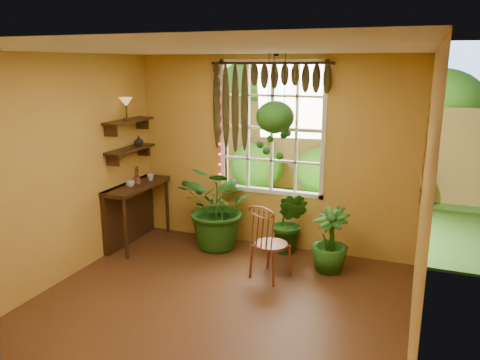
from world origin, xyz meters
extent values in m
plane|color=#562A18|center=(0.00, 0.00, 0.00)|extent=(4.50, 4.50, 0.00)
plane|color=white|center=(0.00, 0.00, 2.70)|extent=(4.50, 4.50, 0.00)
plane|color=gold|center=(0.00, 2.25, 1.35)|extent=(4.00, 0.00, 4.00)
plane|color=gold|center=(-2.00, 0.00, 1.35)|extent=(0.00, 4.50, 4.50)
plane|color=gold|center=(2.00, 0.00, 1.35)|extent=(0.00, 4.50, 4.50)
cube|color=white|center=(0.00, 2.28, 1.70)|extent=(1.52, 0.10, 1.86)
cube|color=white|center=(0.00, 2.31, 1.70)|extent=(1.38, 0.01, 1.78)
cylinder|color=#3A240F|center=(0.00, 2.17, 2.58)|extent=(1.70, 0.04, 0.04)
cube|color=#3A240F|center=(-1.80, 1.60, 0.87)|extent=(0.40, 1.20, 0.06)
cube|color=#3A240F|center=(-1.96, 1.60, 0.45)|extent=(0.08, 1.18, 0.90)
cylinder|color=#3A240F|center=(-1.64, 1.05, 0.43)|extent=(0.05, 0.05, 0.86)
cylinder|color=#3A240F|center=(-1.64, 2.15, 0.43)|extent=(0.05, 0.05, 0.86)
cube|color=#3A240F|center=(-1.88, 1.60, 1.40)|extent=(0.25, 0.90, 0.04)
cube|color=#3A240F|center=(-1.88, 1.60, 1.80)|extent=(0.25, 0.90, 0.04)
cube|color=#2D5618|center=(0.00, 7.25, -0.02)|extent=(14.00, 10.00, 0.04)
cube|color=olive|center=(0.00, 5.45, 0.90)|extent=(12.00, 0.10, 1.80)
plane|color=#81A4D8|center=(0.00, 9.05, 1.55)|extent=(12.00, 0.00, 12.00)
cylinder|color=maroon|center=(0.34, 1.22, 0.43)|extent=(0.53, 0.53, 0.04)
torus|color=maroon|center=(0.28, 1.06, 0.89)|extent=(0.38, 0.16, 0.39)
imported|color=#1F4913|center=(-0.61, 1.85, 0.62)|extent=(1.39, 1.31, 1.24)
imported|color=#1F4913|center=(0.35, 2.04, 0.44)|extent=(0.53, 0.45, 0.89)
imported|color=#1F4913|center=(0.98, 1.67, 0.42)|extent=(0.60, 0.60, 0.84)
ellipsoid|color=black|center=(0.17, 1.86, 1.84)|extent=(0.29, 0.29, 0.17)
ellipsoid|color=#1F4913|center=(0.17, 1.86, 1.91)|extent=(0.49, 0.49, 0.42)
imported|color=silver|center=(-1.78, 1.42, 0.95)|extent=(0.14, 0.14, 0.10)
imported|color=beige|center=(-1.72, 1.84, 0.95)|extent=(0.12, 0.12, 0.10)
cylinder|color=brown|center=(-1.80, 1.62, 0.95)|extent=(0.09, 0.09, 0.11)
imported|color=#B2AD99|center=(-1.87, 1.82, 1.49)|extent=(0.17, 0.17, 0.14)
cylinder|color=#513617|center=(-1.86, 1.54, 1.83)|extent=(0.10, 0.10, 0.03)
cylinder|color=#513617|center=(-1.86, 1.54, 1.93)|extent=(0.02, 0.02, 0.19)
cone|color=slate|center=(-1.86, 1.54, 2.06)|extent=(0.19, 0.19, 0.12)
camera|label=1|loc=(1.94, -3.88, 2.59)|focal=35.00mm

